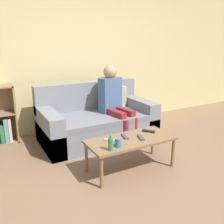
# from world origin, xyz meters

# --- Properties ---
(ground_plane) EXTENTS (22.00, 22.00, 0.00)m
(ground_plane) POSITION_xyz_m (0.00, 0.00, 0.00)
(ground_plane) COLOR #84664C
(wall_back) EXTENTS (12.00, 0.06, 2.60)m
(wall_back) POSITION_xyz_m (0.00, 2.32, 1.30)
(wall_back) COLOR beige
(wall_back) RESTS_ON ground_plane
(couch) EXTENTS (1.84, 0.98, 0.92)m
(couch) POSITION_xyz_m (0.04, 1.58, 0.30)
(couch) COLOR gray
(couch) RESTS_ON ground_plane
(coffee_table) EXTENTS (1.12, 0.51, 0.42)m
(coffee_table) POSITION_xyz_m (-0.03, 0.44, 0.38)
(coffee_table) COLOR brown
(coffee_table) RESTS_ON ground_plane
(person_adult) EXTENTS (0.42, 0.70, 1.22)m
(person_adult) POSITION_xyz_m (0.30, 1.49, 0.71)
(person_adult) COLOR maroon
(person_adult) RESTS_ON ground_plane
(cup_near) EXTENTS (0.08, 0.08, 0.11)m
(cup_near) POSITION_xyz_m (-0.29, 0.31, 0.47)
(cup_near) COLOR #3D70B2
(cup_near) RESTS_ON coffee_table
(tv_remote_0) EXTENTS (0.14, 0.16, 0.02)m
(tv_remote_0) POSITION_xyz_m (0.31, 0.52, 0.43)
(tv_remote_0) COLOR black
(tv_remote_0) RESTS_ON coffee_table
(tv_remote_1) EXTENTS (0.10, 0.18, 0.02)m
(tv_remote_1) POSITION_xyz_m (0.09, 0.39, 0.43)
(tv_remote_1) COLOR #47474C
(tv_remote_1) RESTS_ON coffee_table
(tv_remote_2) EXTENTS (0.15, 0.15, 0.02)m
(tv_remote_2) POSITION_xyz_m (-0.29, 0.50, 0.43)
(tv_remote_2) COLOR #B7B7BC
(tv_remote_2) RESTS_ON coffee_table
(tv_remote_3) EXTENTS (0.08, 0.18, 0.02)m
(tv_remote_3) POSITION_xyz_m (-0.07, 0.52, 0.43)
(tv_remote_3) COLOR #47474C
(tv_remote_3) RESTS_ON coffee_table
(bottle) EXTENTS (0.06, 0.06, 0.18)m
(bottle) POSITION_xyz_m (-0.41, 0.27, 0.50)
(bottle) COLOR #33844C
(bottle) RESTS_ON coffee_table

